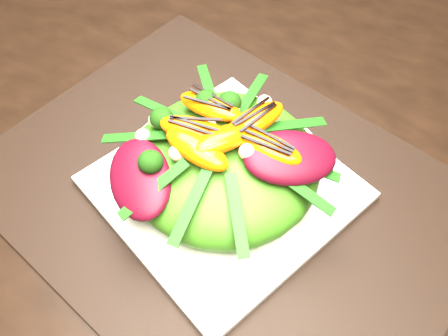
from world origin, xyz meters
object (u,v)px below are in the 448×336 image
at_px(dining_table, 309,163).
at_px(orange_segment, 232,134).
at_px(placemat, 224,191).
at_px(plate_base, 224,187).
at_px(salad_bowl, 224,181).
at_px(lettuce_mound, 224,164).

xyz_separation_m(dining_table, orange_segment, (-0.06, -0.09, 0.12)).
relative_size(placemat, orange_segment, 7.33).
height_order(plate_base, salad_bowl, salad_bowl).
bearing_deg(orange_segment, lettuce_mound, -119.98).
relative_size(salad_bowl, lettuce_mound, 1.18).
distance_m(salad_bowl, orange_segment, 0.07).
xyz_separation_m(plate_base, salad_bowl, (0.00, -0.00, 0.01)).
bearing_deg(plate_base, orange_segment, 60.02).
xyz_separation_m(dining_table, lettuce_mound, (-0.07, -0.10, 0.07)).
distance_m(plate_base, lettuce_mound, 0.04).
bearing_deg(lettuce_mound, dining_table, 55.24).
bearing_deg(lettuce_mound, salad_bowl, 0.00).
xyz_separation_m(dining_table, salad_bowl, (-0.07, -0.10, 0.04)).
bearing_deg(salad_bowl, placemat, 135.00).
bearing_deg(salad_bowl, lettuce_mound, 0.00).
distance_m(salad_bowl, lettuce_mound, 0.03).
height_order(dining_table, plate_base, dining_table).
height_order(dining_table, placemat, dining_table).
height_order(placemat, orange_segment, orange_segment).
relative_size(dining_table, orange_segment, 22.57).
bearing_deg(placemat, plate_base, 0.00).
height_order(placemat, salad_bowl, salad_bowl).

